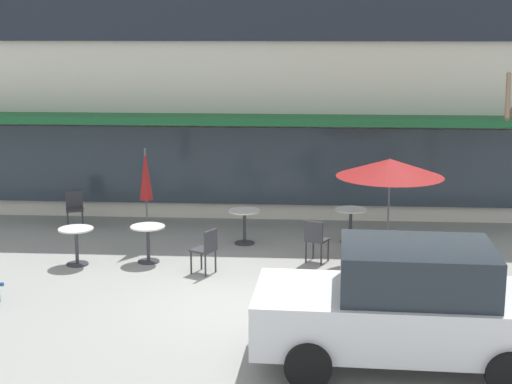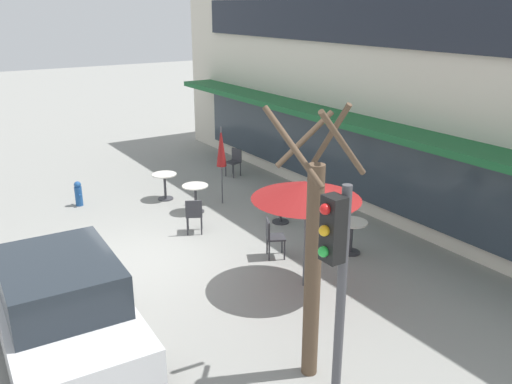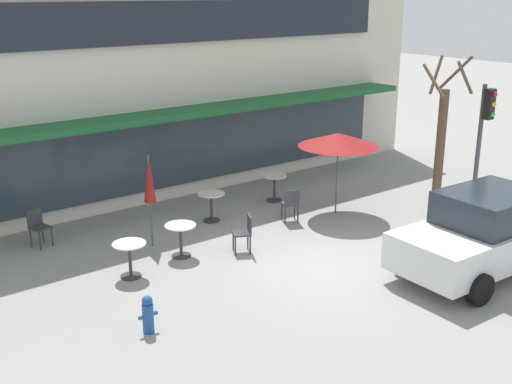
{
  "view_description": "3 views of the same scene",
  "coord_description": "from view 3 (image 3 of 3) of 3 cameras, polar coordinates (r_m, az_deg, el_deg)",
  "views": [
    {
      "loc": [
        1.15,
        -12.93,
        4.75
      ],
      "look_at": [
        0.05,
        3.32,
        1.26
      ],
      "focal_mm": 55.0,
      "sensor_mm": 36.0,
      "label": 1
    },
    {
      "loc": [
        10.32,
        -3.81,
        5.32
      ],
      "look_at": [
        -0.61,
        3.22,
        0.81
      ],
      "focal_mm": 38.0,
      "sensor_mm": 36.0,
      "label": 2
    },
    {
      "loc": [
        -8.94,
        -9.32,
        5.75
      ],
      "look_at": [
        0.52,
        2.81,
        0.87
      ],
      "focal_mm": 45.0,
      "sensor_mm": 36.0,
      "label": 3
    }
  ],
  "objects": [
    {
      "name": "building_facade",
      "position": [
        21.38,
        -13.22,
        10.86
      ],
      "size": [
        19.21,
        9.1,
        6.82
      ],
      "color": "beige",
      "rests_on": "ground"
    },
    {
      "name": "cafe_chair_1",
      "position": [
        14.55,
        -0.99,
        -3.45
      ],
      "size": [
        0.54,
        0.54,
        0.89
      ],
      "color": "#333338",
      "rests_on": "ground"
    },
    {
      "name": "cafe_table_mid_patio",
      "position": [
        13.57,
        -11.16,
        -5.44
      ],
      "size": [
        0.7,
        0.7,
        0.76
      ],
      "color": "#333338",
      "rests_on": "ground"
    },
    {
      "name": "street_tree",
      "position": [
        17.49,
        16.11,
        4.26
      ],
      "size": [
        1.15,
        1.15,
        4.16
      ],
      "color": "brown",
      "rests_on": "ground"
    },
    {
      "name": "cafe_table_streetside",
      "position": [
        14.41,
        -6.72,
        -3.83
      ],
      "size": [
        0.7,
        0.7,
        0.76
      ],
      "color": "#333338",
      "rests_on": "ground"
    },
    {
      "name": "patio_umbrella_cream_folded",
      "position": [
        14.73,
        -9.47,
        1.1
      ],
      "size": [
        0.28,
        0.28,
        2.2
      ],
      "color": "#4C4C51",
      "rests_on": "ground"
    },
    {
      "name": "cafe_chair_0",
      "position": [
        16.43,
        3.11,
        -0.97
      ],
      "size": [
        0.53,
        0.53,
        0.89
      ],
      "color": "#333338",
      "rests_on": "ground"
    },
    {
      "name": "patio_umbrella_green_folded",
      "position": [
        16.81,
        7.33,
        4.64
      ],
      "size": [
        2.1,
        2.1,
        2.2
      ],
      "color": "#4C4C51",
      "rests_on": "ground"
    },
    {
      "name": "ground_plane",
      "position": [
        14.13,
        5.41,
        -6.5
      ],
      "size": [
        80.0,
        80.0,
        0.0
      ],
      "primitive_type": "plane",
      "color": "gray"
    },
    {
      "name": "cafe_table_near_wall",
      "position": [
        16.54,
        -4.0,
        -0.91
      ],
      "size": [
        0.7,
        0.7,
        0.76
      ],
      "color": "#333338",
      "rests_on": "ground"
    },
    {
      "name": "parked_sedan",
      "position": [
        14.29,
        19.73,
        -3.42
      ],
      "size": [
        4.27,
        2.15,
        1.76
      ],
      "color": "silver",
      "rests_on": "ground"
    },
    {
      "name": "cafe_chair_2",
      "position": [
        15.73,
        -18.8,
        -2.78
      ],
      "size": [
        0.5,
        0.5,
        0.89
      ],
      "color": "#333338",
      "rests_on": "ground"
    },
    {
      "name": "traffic_light_pole",
      "position": [
        18.0,
        19.61,
        5.51
      ],
      "size": [
        0.26,
        0.44,
        3.4
      ],
      "color": "#47474C",
      "rests_on": "ground"
    },
    {
      "name": "cafe_table_by_tree",
      "position": [
        18.09,
        1.64,
        0.76
      ],
      "size": [
        0.7,
        0.7,
        0.76
      ],
      "color": "#333338",
      "rests_on": "ground"
    },
    {
      "name": "fire_hydrant",
      "position": [
        11.5,
        -9.59,
        -10.66
      ],
      "size": [
        0.36,
        0.2,
        0.71
      ],
      "color": "#1E4C8C",
      "rests_on": "ground"
    }
  ]
}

